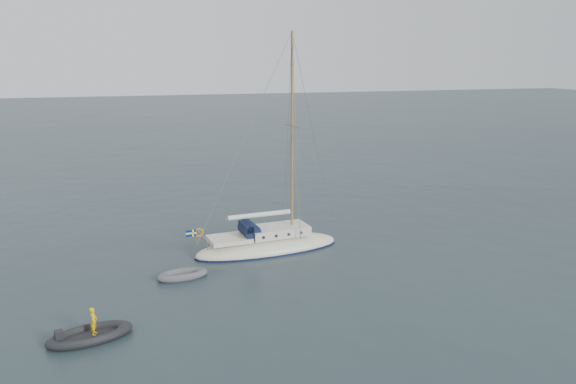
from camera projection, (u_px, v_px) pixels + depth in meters
name	position (u px, v px, depth m)	size (l,w,h in m)	color
ground	(323.00, 260.00, 31.43)	(300.00, 300.00, 0.00)	black
sailboat	(268.00, 234.00, 32.76)	(9.17, 2.75, 13.06)	beige
dinghy	(182.00, 275.00, 28.79)	(2.65, 1.20, 0.38)	#54545A
rib	(90.00, 334.00, 22.50)	(3.42, 1.56, 1.34)	black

